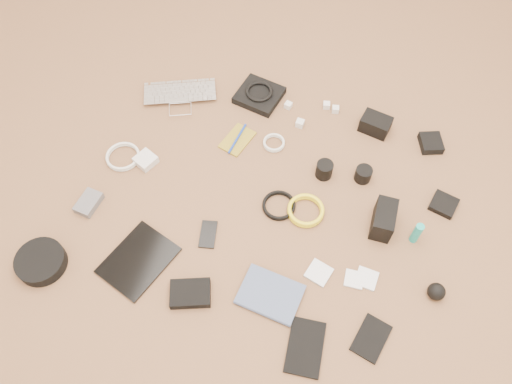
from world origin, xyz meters
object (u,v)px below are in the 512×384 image
(laptop, at_px, (180,101))
(headphone_case, at_px, (41,262))
(dslr_camera, at_px, (375,124))
(phone, at_px, (208,234))
(tablet, at_px, (138,260))
(paperback, at_px, (261,315))

(laptop, bearing_deg, headphone_case, -124.99)
(dslr_camera, height_order, phone, dslr_camera)
(laptop, relative_size, dslr_camera, 2.62)
(dslr_camera, relative_size, tablet, 0.48)
(paperback, bearing_deg, laptop, 43.73)
(phone, height_order, paperback, paperback)
(laptop, relative_size, tablet, 1.25)
(tablet, bearing_deg, laptop, 118.94)
(phone, xyz_separation_m, headphone_case, (-0.51, -0.27, 0.02))
(tablet, distance_m, headphone_case, 0.33)
(dslr_camera, relative_size, headphone_case, 0.69)
(headphone_case, height_order, paperback, headphone_case)
(laptop, bearing_deg, dslr_camera, -15.79)
(dslr_camera, bearing_deg, phone, -115.17)
(tablet, distance_m, phone, 0.26)
(dslr_camera, height_order, tablet, dslr_camera)
(tablet, bearing_deg, dslr_camera, 69.03)
(phone, bearing_deg, tablet, -151.64)
(dslr_camera, distance_m, tablet, 1.07)
(laptop, relative_size, headphone_case, 1.80)
(tablet, bearing_deg, headphone_case, -141.76)
(tablet, height_order, headphone_case, headphone_case)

